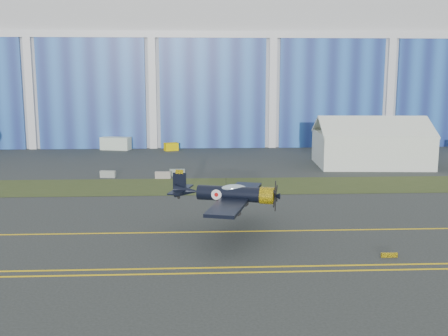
{
  "coord_description": "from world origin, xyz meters",
  "views": [
    {
      "loc": [
        8.27,
        -47.6,
        12.77
      ],
      "look_at": [
        10.77,
        3.3,
        4.04
      ],
      "focal_mm": 42.0,
      "sensor_mm": 36.0,
      "label": 1
    }
  ],
  "objects_px": {
    "tug": "(171,147)",
    "shipping_container": "(116,143)",
    "tent": "(371,141)",
    "warbird": "(229,194)"
  },
  "relations": [
    {
      "from": "tug",
      "to": "shipping_container",
      "type": "bearing_deg",
      "value": 149.98
    },
    {
      "from": "tent",
      "to": "tug",
      "type": "height_order",
      "value": "tent"
    },
    {
      "from": "warbird",
      "to": "shipping_container",
      "type": "height_order",
      "value": "warbird"
    },
    {
      "from": "tug",
      "to": "tent",
      "type": "bearing_deg",
      "value": -51.36
    },
    {
      "from": "warbird",
      "to": "shipping_container",
      "type": "relative_size",
      "value": 2.73
    },
    {
      "from": "warbird",
      "to": "tent",
      "type": "height_order",
      "value": "tent"
    },
    {
      "from": "shipping_container",
      "to": "tent",
      "type": "bearing_deg",
      "value": -10.72
    },
    {
      "from": "warbird",
      "to": "tent",
      "type": "relative_size",
      "value": 0.87
    },
    {
      "from": "warbird",
      "to": "tug",
      "type": "relative_size",
      "value": 6.14
    },
    {
      "from": "warbird",
      "to": "tug",
      "type": "height_order",
      "value": "warbird"
    }
  ]
}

